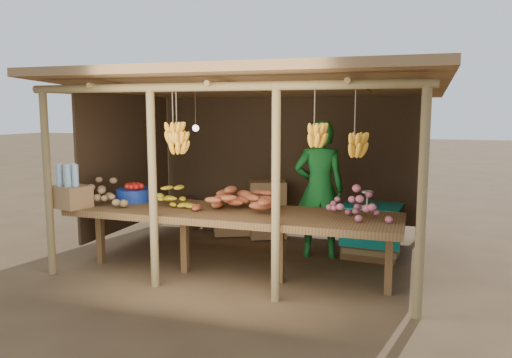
% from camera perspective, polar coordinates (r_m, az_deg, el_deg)
% --- Properties ---
extents(ground, '(60.00, 60.00, 0.00)m').
position_cam_1_polar(ground, '(6.88, 0.00, -8.69)').
color(ground, brown).
rests_on(ground, ground).
extents(stall_structure, '(4.70, 3.50, 2.43)m').
position_cam_1_polar(stall_structure, '(6.56, 0.50, 7.50)').
color(stall_structure, olive).
rests_on(stall_structure, ground).
extents(counter, '(3.90, 1.05, 0.80)m').
position_cam_1_polar(counter, '(5.83, -2.91, -4.25)').
color(counter, brown).
rests_on(counter, ground).
extents(potato_heap, '(1.05, 0.79, 0.36)m').
position_cam_1_polar(potato_heap, '(6.52, -17.60, -1.14)').
color(potato_heap, olive).
rests_on(potato_heap, counter).
extents(sweet_potato_heap, '(1.17, 0.76, 0.36)m').
position_cam_1_polar(sweet_potato_heap, '(5.81, -0.99, -1.85)').
color(sweet_potato_heap, '#A14B29').
rests_on(sweet_potato_heap, counter).
extents(onion_heap, '(0.94, 0.68, 0.36)m').
position_cam_1_polar(onion_heap, '(5.44, 11.32, -2.68)').
color(onion_heap, '#AE5465').
rests_on(onion_heap, counter).
extents(banana_pile, '(0.56, 0.36, 0.34)m').
position_cam_1_polar(banana_pile, '(6.14, -9.65, -1.51)').
color(banana_pile, yellow).
rests_on(banana_pile, counter).
extents(tomato_basin, '(0.45, 0.45, 0.24)m').
position_cam_1_polar(tomato_basin, '(6.60, -13.75, -1.64)').
color(tomato_basin, navy).
rests_on(tomato_basin, counter).
extents(bottle_box, '(0.50, 0.44, 0.53)m').
position_cam_1_polar(bottle_box, '(6.38, -20.39, -1.27)').
color(bottle_box, olive).
rests_on(bottle_box, counter).
extents(vendor, '(0.75, 0.58, 1.83)m').
position_cam_1_polar(vendor, '(6.69, 7.25, -1.18)').
color(vendor, '#176B26').
rests_on(vendor, ground).
extents(tarp_crate, '(0.83, 0.73, 0.92)m').
position_cam_1_polar(tarp_crate, '(6.90, 13.01, -5.61)').
color(tarp_crate, brown).
rests_on(tarp_crate, ground).
extents(carton_stack, '(1.27, 0.61, 0.87)m').
position_cam_1_polar(carton_stack, '(7.75, -0.09, -3.87)').
color(carton_stack, olive).
rests_on(carton_stack, ground).
extents(burlap_sacks, '(0.87, 0.46, 0.62)m').
position_cam_1_polar(burlap_sacks, '(8.37, -6.17, -3.84)').
color(burlap_sacks, '#453220').
rests_on(burlap_sacks, ground).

